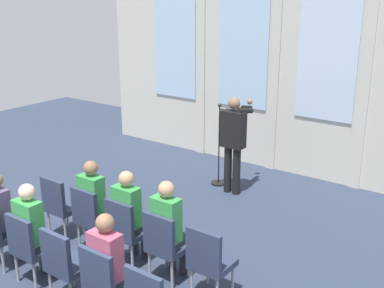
{
  "coord_description": "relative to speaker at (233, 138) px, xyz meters",
  "views": [
    {
      "loc": [
        4.06,
        -1.64,
        3.51
      ],
      "look_at": [
        -0.04,
        4.0,
        1.29
      ],
      "focal_mm": 45.42,
      "sensor_mm": 36.0,
      "label": 1
    }
  ],
  "objects": [
    {
      "name": "rear_partition",
      "position": [
        0.18,
        1.57,
        0.89
      ],
      "size": [
        8.68,
        0.14,
        3.83
      ],
      "color": "beige",
      "rests_on": "ground"
    },
    {
      "name": "speaker",
      "position": [
        0.0,
        0.0,
        0.0
      ],
      "size": [
        0.51,
        0.69,
        1.76
      ],
      "color": "black",
      "rests_on": "ground"
    },
    {
      "name": "mic_stand",
      "position": [
        -0.42,
        0.19,
        -0.69
      ],
      "size": [
        0.28,
        0.28,
        1.55
      ],
      "color": "black",
      "rests_on": "ground"
    },
    {
      "name": "chair_r0_c0",
      "position": [
        -1.18,
        -2.89,
        -0.49
      ],
      "size": [
        0.46,
        0.44,
        0.94
      ],
      "color": "#99999E",
      "rests_on": "ground"
    },
    {
      "name": "chair_r0_c1",
      "position": [
        -0.52,
        -2.89,
        -0.49
      ],
      "size": [
        0.46,
        0.44,
        0.94
      ],
      "color": "#99999E",
      "rests_on": "ground"
    },
    {
      "name": "audience_r0_c1",
      "position": [
        -0.52,
        -2.81,
        -0.29
      ],
      "size": [
        0.36,
        0.39,
        1.31
      ],
      "color": "#2D2D33",
      "rests_on": "ground"
    },
    {
      "name": "chair_r0_c2",
      "position": [
        0.14,
        -2.89,
        -0.49
      ],
      "size": [
        0.46,
        0.44,
        0.94
      ],
      "color": "#99999E",
      "rests_on": "ground"
    },
    {
      "name": "audience_r0_c2",
      "position": [
        0.14,
        -2.81,
        -0.29
      ],
      "size": [
        0.36,
        0.39,
        1.31
      ],
      "color": "#2D2D33",
      "rests_on": "ground"
    },
    {
      "name": "chair_r0_c3",
      "position": [
        0.79,
        -2.89,
        -0.49
      ],
      "size": [
        0.46,
        0.44,
        0.94
      ],
      "color": "#99999E",
      "rests_on": "ground"
    },
    {
      "name": "audience_r0_c3",
      "position": [
        0.79,
        -2.81,
        -0.28
      ],
      "size": [
        0.36,
        0.39,
        1.33
      ],
      "color": "#2D2D33",
      "rests_on": "ground"
    },
    {
      "name": "chair_r0_c4",
      "position": [
        1.45,
        -2.89,
        -0.49
      ],
      "size": [
        0.46,
        0.44,
        0.94
      ],
      "color": "#99999E",
      "rests_on": "ground"
    },
    {
      "name": "audience_r1_c0",
      "position": [
        -1.18,
        -3.83,
        -0.3
      ],
      "size": [
        0.36,
        0.39,
        1.31
      ],
      "color": "#2D2D33",
      "rests_on": "ground"
    },
    {
      "name": "chair_r1_c1",
      "position": [
        -0.52,
        -3.91,
        -0.49
      ],
      "size": [
        0.46,
        0.44,
        0.94
      ],
      "color": "#99999E",
      "rests_on": "ground"
    },
    {
      "name": "audience_r1_c1",
      "position": [
        -0.52,
        -3.83,
        -0.29
      ],
      "size": [
        0.36,
        0.39,
        1.32
      ],
      "color": "#2D2D33",
      "rests_on": "ground"
    },
    {
      "name": "chair_r1_c2",
      "position": [
        0.14,
        -3.91,
        -0.49
      ],
      "size": [
        0.46,
        0.44,
        0.94
      ],
      "color": "#99999E",
      "rests_on": "ground"
    },
    {
      "name": "chair_r1_c3",
      "position": [
        0.79,
        -3.91,
        -0.49
      ],
      "size": [
        0.46,
        0.44,
        0.94
      ],
      "color": "#99999E",
      "rests_on": "ground"
    },
    {
      "name": "audience_r1_c3",
      "position": [
        0.79,
        -3.82,
        -0.3
      ],
      "size": [
        0.36,
        0.39,
        1.3
      ],
      "color": "#2D2D33",
      "rests_on": "ground"
    }
  ]
}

